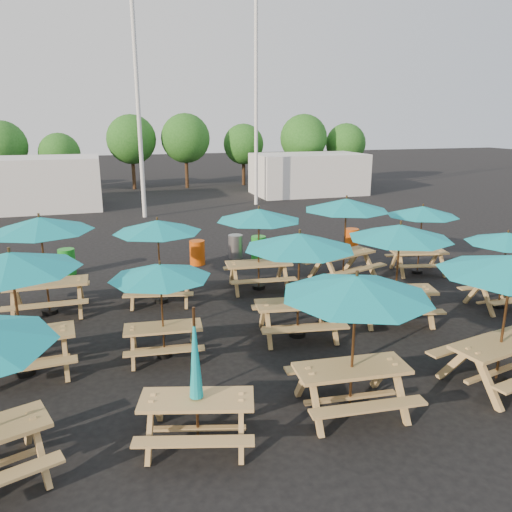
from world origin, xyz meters
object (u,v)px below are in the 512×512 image
object	(u,v)px
waste_bin_3	(259,248)
picnic_unit_9	(511,271)
picnic_unit_5	(158,230)
waste_bin_2	(236,246)
picnic_unit_8	(259,218)
picnic_unit_14	(422,214)
picnic_unit_13	(507,242)
waste_bin_4	(352,240)
picnic_unit_7	(299,246)
picnic_unit_3	(196,388)
picnic_unit_10	(400,236)
picnic_unit_11	(346,208)
waste_bin_1	(197,253)
picnic_unit_1	(11,267)
picnic_unit_4	(160,275)
waste_bin_0	(67,262)
picnic_unit_2	(40,229)
picnic_unit_6	(356,292)

from	to	relation	value
waste_bin_3	picnic_unit_9	bearing A→B (deg)	-79.92
picnic_unit_5	waste_bin_2	bearing A→B (deg)	62.40
picnic_unit_8	waste_bin_3	world-z (taller)	picnic_unit_8
picnic_unit_14	picnic_unit_5	bearing A→B (deg)	-166.03
picnic_unit_13	waste_bin_4	xyz separation A→B (m)	(-0.94, 6.45, -1.37)
picnic_unit_7	waste_bin_2	bearing A→B (deg)	95.20
picnic_unit_14	picnic_unit_9	bearing A→B (deg)	-100.51
picnic_unit_3	waste_bin_4	xyz separation A→B (m)	(7.70, 9.67, -0.49)
picnic_unit_3	picnic_unit_10	xyz separation A→B (m)	(5.52, 3.29, 1.22)
picnic_unit_11	waste_bin_1	size ratio (longest dim) A/B	3.89
picnic_unit_1	picnic_unit_4	xyz separation A→B (m)	(2.69, -0.05, -0.40)
picnic_unit_9	picnic_unit_1	bearing A→B (deg)	149.11
picnic_unit_11	waste_bin_0	xyz separation A→B (m)	(-8.17, 3.04, -1.81)
picnic_unit_7	picnic_unit_13	distance (m)	5.74
picnic_unit_2	picnic_unit_13	distance (m)	11.68
picnic_unit_13	picnic_unit_4	bearing A→B (deg)	-178.07
picnic_unit_9	waste_bin_0	size ratio (longest dim) A/B	3.64
picnic_unit_7	picnic_unit_11	xyz separation A→B (m)	(2.91, 3.48, 0.09)
picnic_unit_5	waste_bin_2	size ratio (longest dim) A/B	3.32
picnic_unit_13	picnic_unit_5	bearing A→B (deg)	160.83
picnic_unit_2	picnic_unit_10	world-z (taller)	picnic_unit_2
picnic_unit_1	picnic_unit_6	size ratio (longest dim) A/B	1.02
picnic_unit_8	picnic_unit_4	bearing A→B (deg)	-126.51
picnic_unit_11	waste_bin_3	world-z (taller)	picnic_unit_11
picnic_unit_9	picnic_unit_11	world-z (taller)	picnic_unit_11
picnic_unit_4	picnic_unit_3	bearing A→B (deg)	-81.58
picnic_unit_3	picnic_unit_7	world-z (taller)	picnic_unit_7
picnic_unit_14	waste_bin_4	xyz separation A→B (m)	(-0.69, 3.20, -1.51)
picnic_unit_4	waste_bin_4	world-z (taller)	picnic_unit_4
waste_bin_0	waste_bin_1	xyz separation A→B (m)	(4.16, -0.12, 0.00)
picnic_unit_3	waste_bin_3	distance (m)	10.36
picnic_unit_10	waste_bin_0	bearing A→B (deg)	155.09
waste_bin_2	waste_bin_3	xyz separation A→B (m)	(0.72, -0.43, 0.00)
picnic_unit_4	waste_bin_2	xyz separation A→B (m)	(3.41, 6.97, -1.36)
picnic_unit_6	picnic_unit_9	world-z (taller)	picnic_unit_9
picnic_unit_11	waste_bin_2	xyz separation A→B (m)	(-2.54, 3.36, -1.81)
waste_bin_3	picnic_unit_8	bearing A→B (deg)	-107.43
picnic_unit_3	picnic_unit_8	bearing A→B (deg)	80.73
picnic_unit_3	picnic_unit_5	size ratio (longest dim) A/B	0.80
picnic_unit_4	picnic_unit_10	xyz separation A→B (m)	(5.66, 0.29, 0.35)
picnic_unit_7	picnic_unit_9	size ratio (longest dim) A/B	0.93
picnic_unit_6	waste_bin_2	distance (m)	10.07
picnic_unit_9	picnic_unit_4	bearing A→B (deg)	141.62
waste_bin_3	waste_bin_1	bearing A→B (deg)	-179.71
picnic_unit_10	picnic_unit_8	bearing A→B (deg)	141.43
picnic_unit_7	picnic_unit_1	bearing A→B (deg)	-170.84
waste_bin_1	waste_bin_3	world-z (taller)	same
picnic_unit_2	picnic_unit_14	xyz separation A→B (m)	(11.02, 0.20, -0.29)
picnic_unit_3	picnic_unit_8	size ratio (longest dim) A/B	0.83
picnic_unit_5	waste_bin_0	size ratio (longest dim) A/B	3.32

